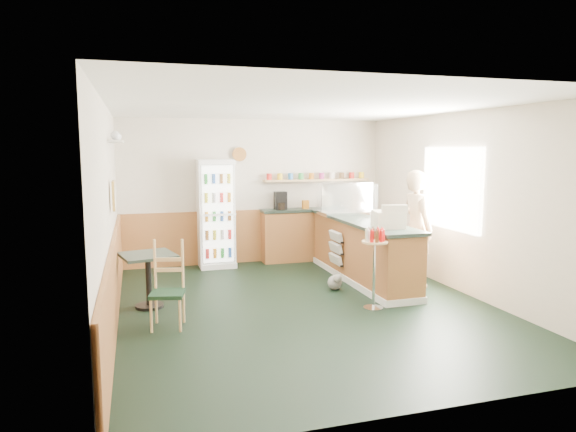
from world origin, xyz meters
name	(u,v)px	position (x,y,z in m)	size (l,w,h in m)	color
ground	(304,306)	(0.00, 0.00, 0.00)	(6.00, 6.00, 0.00)	black
room_envelope	(274,192)	(-0.23, 0.73, 1.52)	(5.04, 6.02, 2.72)	beige
service_counter	(362,253)	(1.35, 1.07, 0.46)	(0.68, 3.01, 1.01)	#A36C34
back_counter	(317,231)	(1.19, 2.80, 0.55)	(2.24, 0.42, 1.69)	#A36C34
drinks_fridge	(216,214)	(-0.78, 2.74, 0.98)	(0.65, 0.54, 1.96)	white
display_case	(347,199)	(1.35, 1.71, 1.28)	(0.95, 0.50, 0.54)	silver
cash_register	(388,219)	(1.35, 0.20, 1.13)	(0.42, 0.44, 0.24)	beige
shopkeeper	(417,228)	(2.05, 0.56, 0.91)	(0.61, 0.44, 1.82)	tan
condiment_stand	(374,254)	(0.86, -0.37, 0.75)	(0.35, 0.35, 1.08)	silver
newspaper_rack	(336,248)	(0.99, 1.33, 0.50)	(0.09, 0.48, 0.56)	black
cafe_table	(148,270)	(-2.05, 0.56, 0.52)	(0.81, 0.81, 0.74)	black
cafe_chair	(167,281)	(-1.85, -0.25, 0.55)	(0.47, 0.47, 1.05)	black
dog_doorstop	(335,282)	(0.71, 0.64, 0.13)	(0.22, 0.29, 0.27)	gray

